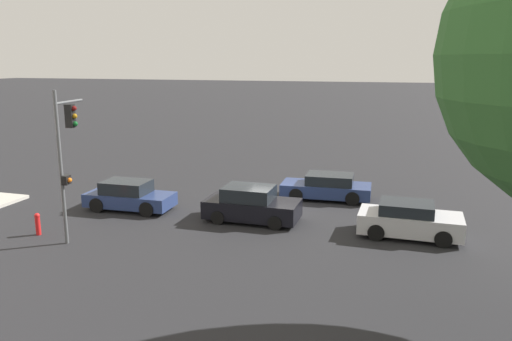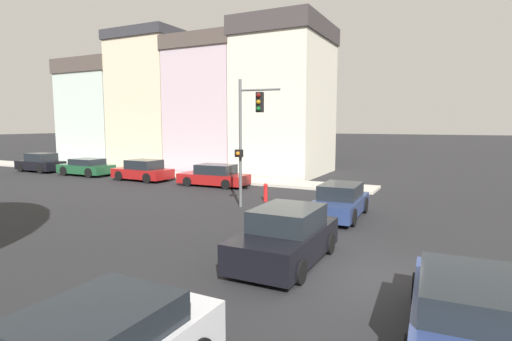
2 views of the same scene
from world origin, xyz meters
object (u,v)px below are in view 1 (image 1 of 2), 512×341
Objects in this scene: crossing_car_1 at (251,205)px; crossing_car_2 at (409,220)px; fire_hydrant at (38,223)px; crossing_car_3 at (327,187)px; crossing_car_0 at (129,196)px; traffic_signal at (66,145)px.

crossing_car_1 is 6.68m from crossing_car_2.
crossing_car_1 is at bearing -151.11° from fire_hydrant.
crossing_car_2 reaches higher than crossing_car_3.
crossing_car_3 is (4.04, -4.62, -0.05)m from crossing_car_2.
fire_hydrant is at bearing -113.37° from crossing_car_0.
crossing_car_1 is 1.02× the size of crossing_car_2.
crossing_car_1 is at bearing -1.02° from crossing_car_0.
fire_hydrant is (7.76, 4.28, -0.23)m from crossing_car_1.
crossing_car_2 is (-6.68, 0.11, -0.04)m from crossing_car_1.
crossing_car_0 is 4.55× the size of fire_hydrant.
traffic_signal reaches higher than crossing_car_3.
fire_hydrant is at bearing -162.96° from crossing_car_2.
crossing_car_2 is at bearing -0.98° from crossing_car_1.
crossing_car_0 is 4.55m from fire_hydrant.
crossing_car_1 reaches higher than crossing_car_0.
traffic_signal is at bearing 42.76° from crossing_car_3.
crossing_car_3 is at bearing -139.81° from fire_hydrant.
crossing_car_2 is at bearing 11.12° from traffic_signal.
crossing_car_1 is 5.23m from crossing_car_3.
crossing_car_3 is (-2.64, -4.51, -0.09)m from crossing_car_1.
crossing_car_0 is at bearing -111.78° from fire_hydrant.
traffic_signal is 12.79m from crossing_car_3.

